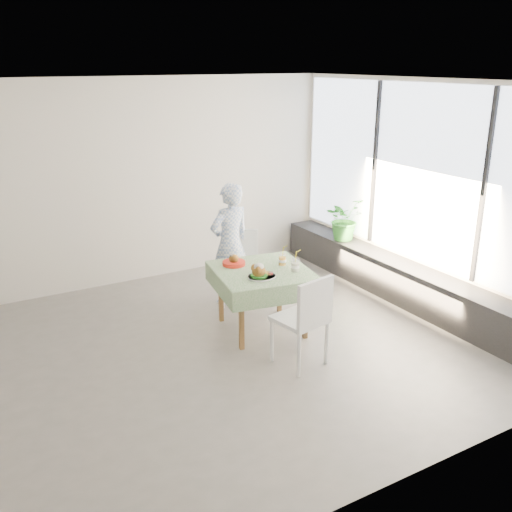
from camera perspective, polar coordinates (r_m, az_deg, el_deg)
floor at (r=6.27m, az=-4.56°, el=-9.59°), size 6.00×6.00×0.00m
ceiling at (r=5.51m, az=-5.35°, el=16.90°), size 6.00×6.00×0.00m
wall_back at (r=8.01m, az=-12.64°, el=7.08°), size 6.00×0.02×2.80m
wall_front at (r=3.76m, az=11.68°, el=-6.56°), size 6.00×0.02×2.80m
wall_right at (r=7.47m, az=16.50°, el=5.90°), size 0.02×5.00×2.80m
window_pane at (r=7.39m, az=16.51°, el=7.77°), size 0.01×4.80×2.18m
window_ledge at (r=7.66m, az=14.65°, el=-2.63°), size 0.40×4.80×0.50m
cafe_table at (r=6.56m, az=0.60°, el=-3.70°), size 1.20×1.20×0.74m
chair_far at (r=7.36m, az=-1.66°, el=-2.54°), size 0.61×0.61×0.94m
chair_near at (r=5.93m, az=4.46°, el=-8.05°), size 0.54×0.54×0.98m
diner at (r=7.23m, az=-2.61°, el=1.21°), size 0.61×0.44×1.57m
main_dish at (r=6.21m, az=0.43°, el=-1.71°), size 0.33×0.33×0.17m
juice_cup_orange at (r=6.60m, az=2.65°, el=-0.41°), size 0.09×0.09×0.26m
juice_cup_lemonade at (r=6.41m, az=3.94°, el=-0.97°), size 0.10×0.10×0.28m
second_dish at (r=6.61m, az=-2.23°, el=-0.59°), size 0.27×0.27×0.13m
potted_plant at (r=8.38m, az=8.85°, el=3.72°), size 0.64×0.58×0.63m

